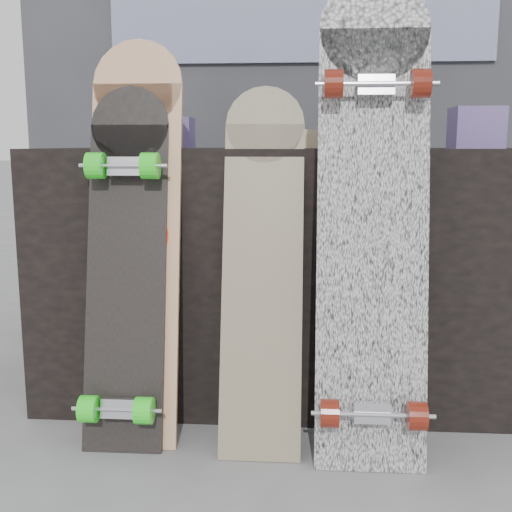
# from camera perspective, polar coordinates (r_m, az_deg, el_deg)

# --- Properties ---
(ground) EXTENTS (60.00, 60.00, 0.00)m
(ground) POSITION_cam_1_polar(r_m,az_deg,el_deg) (1.75, 3.32, -17.71)
(ground) COLOR slate
(ground) RESTS_ON ground
(vendor_table) EXTENTS (1.60, 0.60, 0.80)m
(vendor_table) POSITION_cam_1_polar(r_m,az_deg,el_deg) (2.10, 3.65, -1.47)
(vendor_table) COLOR black
(vendor_table) RESTS_ON ground
(booth) EXTENTS (2.40, 0.22, 2.20)m
(booth) POSITION_cam_1_polar(r_m,az_deg,el_deg) (2.92, 3.98, 15.58)
(booth) COLOR #38383D
(booth) RESTS_ON ground
(merch_box_purple) EXTENTS (0.18, 0.12, 0.10)m
(merch_box_purple) POSITION_cam_1_polar(r_m,az_deg,el_deg) (2.20, -8.03, 10.79)
(merch_box_purple) COLOR #463369
(merch_box_purple) RESTS_ON vendor_table
(merch_box_small) EXTENTS (0.14, 0.14, 0.12)m
(merch_box_small) POSITION_cam_1_polar(r_m,az_deg,el_deg) (2.03, 18.96, 10.72)
(merch_box_small) COLOR #463369
(merch_box_small) RESTS_ON vendor_table
(merch_box_flat) EXTENTS (0.22, 0.10, 0.06)m
(merch_box_flat) POSITION_cam_1_polar(r_m,az_deg,el_deg) (2.17, 5.28, 10.33)
(merch_box_flat) COLOR #D1B78C
(merch_box_flat) RESTS_ON vendor_table
(longboard_geisha) EXTENTS (0.25, 0.24, 1.10)m
(longboard_geisha) POSITION_cam_1_polar(r_m,az_deg,el_deg) (1.79, -10.69, 2.30)
(longboard_geisha) COLOR #D1B38D
(longboard_geisha) RESTS_ON ground
(longboard_celtic) EXTENTS (0.22, 0.28, 0.97)m
(longboard_celtic) POSITION_cam_1_polar(r_m,az_deg,el_deg) (1.72, 0.60, -0.02)
(longboard_celtic) COLOR #CFBA8D
(longboard_celtic) RESTS_ON ground
(longboard_cascadia) EXTENTS (0.28, 0.31, 1.24)m
(longboard_cascadia) POSITION_cam_1_polar(r_m,az_deg,el_deg) (1.64, 10.35, 3.94)
(longboard_cascadia) COLOR white
(longboard_cascadia) RESTS_ON ground
(skateboard_dark) EXTENTS (0.22, 0.30, 0.97)m
(skateboard_dark) POSITION_cam_1_polar(r_m,az_deg,el_deg) (1.76, -11.52, -0.51)
(skateboard_dark) COLOR black
(skateboard_dark) RESTS_ON ground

